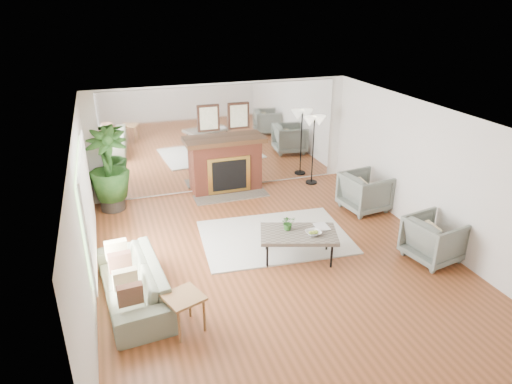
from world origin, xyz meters
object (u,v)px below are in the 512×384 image
object	(u,v)px
armchair_back	(365,192)
sofa	(133,283)
potted_ficus	(108,168)
side_table	(184,301)
armchair_front	(434,239)
fireplace	(227,165)
floor_lamp	(314,127)
coffee_table	(299,235)

from	to	relation	value
armchair_back	sofa	bearing A→B (deg)	101.67
armchair_back	potted_ficus	world-z (taller)	potted_ficus
sofa	armchair_back	size ratio (longest dim) A/B	2.33
sofa	armchair_back	bearing A→B (deg)	103.72
side_table	potted_ficus	world-z (taller)	potted_ficus
potted_ficus	armchair_front	bearing A→B (deg)	-36.85
potted_ficus	armchair_back	bearing A→B (deg)	-18.76
fireplace	potted_ficus	world-z (taller)	fireplace
armchair_front	potted_ficus	size ratio (longest dim) A/B	0.49
sofa	armchair_back	xyz separation A→B (m)	(4.98, 1.71, 0.10)
armchair_front	side_table	size ratio (longest dim) A/B	1.41
sofa	side_table	size ratio (longest dim) A/B	3.43
sofa	floor_lamp	world-z (taller)	floor_lamp
coffee_table	potted_ficus	xyz separation A→B (m)	(-2.97, 3.15, 0.47)
fireplace	coffee_table	bearing A→B (deg)	-83.62
armchair_front	floor_lamp	size ratio (longest dim) A/B	0.51
armchair_back	floor_lamp	world-z (taller)	floor_lamp
sofa	armchair_front	xyz separation A→B (m)	(5.05, -0.45, 0.09)
fireplace	floor_lamp	bearing A→B (deg)	-4.33
fireplace	floor_lamp	distance (m)	2.24
armchair_front	side_table	bearing A→B (deg)	85.64
fireplace	armchair_back	size ratio (longest dim) A/B	2.27
coffee_table	fireplace	bearing A→B (deg)	96.38
fireplace	armchair_back	xyz separation A→B (m)	(2.53, -1.90, -0.25)
fireplace	floor_lamp	world-z (taller)	fireplace
fireplace	potted_ficus	size ratio (longest dim) A/B	1.15
armchair_front	floor_lamp	world-z (taller)	floor_lamp
armchair_back	side_table	xyz separation A→B (m)	(-4.36, -2.61, 0.05)
sofa	coffee_table	bearing A→B (deg)	90.81
armchair_front	armchair_back	bearing A→B (deg)	-8.35
armchair_front	side_table	world-z (taller)	armchair_front
side_table	floor_lamp	distance (m)	5.95
armchair_front	potted_ficus	xyz separation A→B (m)	(-5.20, 3.90, 0.56)
coffee_table	sofa	size ratio (longest dim) A/B	0.70
coffee_table	armchair_front	xyz separation A→B (m)	(2.23, -0.74, -0.08)
armchair_front	potted_ficus	world-z (taller)	potted_ficus
fireplace	side_table	xyz separation A→B (m)	(-1.84, -4.51, -0.20)
fireplace	armchair_back	bearing A→B (deg)	-36.94
fireplace	armchair_front	distance (m)	4.83
fireplace	potted_ficus	distance (m)	2.62
coffee_table	armchair_back	xyz separation A→B (m)	(2.16, 1.41, -0.07)
sofa	armchair_front	size ratio (longest dim) A/B	2.44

